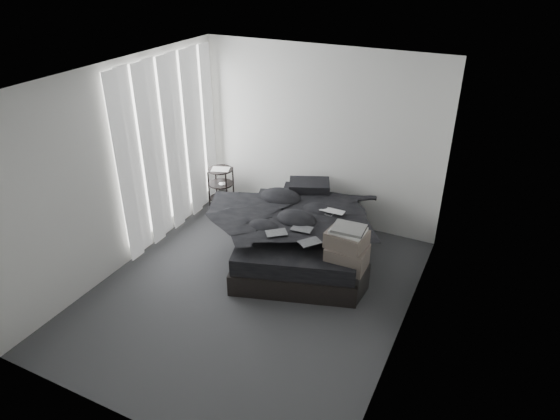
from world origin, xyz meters
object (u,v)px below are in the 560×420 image
at_px(laptop, 331,208).
at_px(side_stand, 221,190).
at_px(bed, 301,247).
at_px(box_lower, 345,279).

height_order(laptop, side_stand, laptop).
bearing_deg(bed, laptop, 7.50).
xyz_separation_m(laptop, box_lower, (0.45, -0.64, -0.56)).
height_order(side_stand, box_lower, side_stand).
bearing_deg(side_stand, laptop, -13.88).
bearing_deg(bed, side_stand, 141.35).
relative_size(bed, box_lower, 4.10).
distance_m(bed, laptop, 0.71).
xyz_separation_m(bed, side_stand, (-1.66, 0.65, 0.21)).
bearing_deg(side_stand, bed, -21.49).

